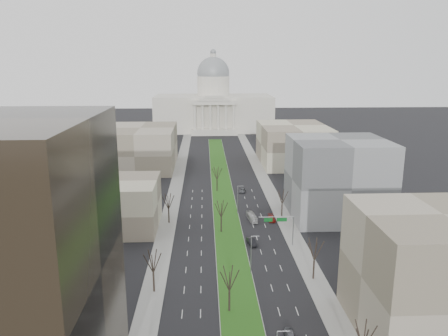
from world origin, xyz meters
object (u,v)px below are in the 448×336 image
object	(u,v)px
car_red	(272,218)
box_van	(252,217)
car_black	(252,242)
car_grey_far	(242,190)
car_grey_near	(291,336)

from	to	relation	value
car_red	box_van	xyz separation A→B (m)	(-5.90, 0.52, 0.33)
car_black	car_grey_far	world-z (taller)	car_black
car_black	car_grey_far	xyz separation A→B (m)	(1.67, 47.32, -0.18)
car_red	car_grey_far	xyz separation A→B (m)	(-6.23, 29.86, -0.08)
car_black	box_van	bearing A→B (deg)	74.51
car_red	car_grey_near	bearing A→B (deg)	-94.24
car_grey_near	car_grey_far	size ratio (longest dim) A/B	0.99
car_red	car_grey_far	size ratio (longest dim) A/B	1.08
car_red	box_van	bearing A→B (deg)	176.16
box_van	car_grey_far	bearing A→B (deg)	83.08
car_grey_near	car_grey_far	xyz separation A→B (m)	(-0.70, 87.85, -0.14)
car_grey_far	box_van	world-z (taller)	box_van
car_grey_far	box_van	bearing A→B (deg)	-80.41
car_black	car_red	xyz separation A→B (m)	(7.90, 17.46, -0.10)
car_red	car_grey_far	distance (m)	30.50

